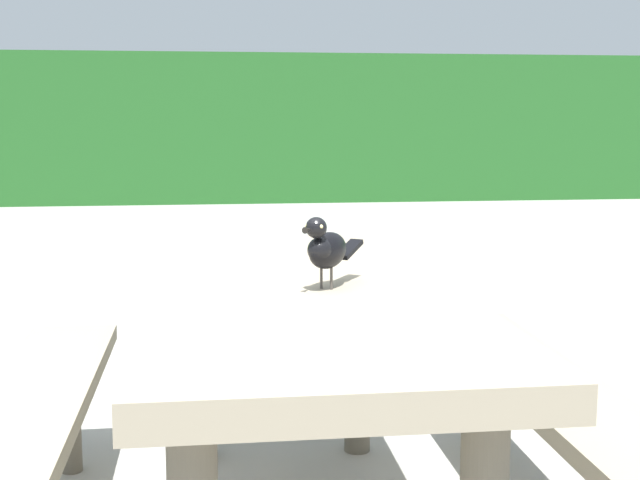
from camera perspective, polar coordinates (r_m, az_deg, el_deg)
name	(u,v)px	position (r m, az deg, el deg)	size (l,w,h in m)	color
hedge_wall	(199,128)	(12.22, -7.93, 7.29)	(28.00, 1.41, 1.98)	#235B23
picnic_table_foreground	(302,353)	(2.26, -1.21, -7.43)	(1.69, 1.80, 0.74)	gray
bird_grackle	(326,248)	(2.12, 0.38, -0.53)	(0.19, 0.25, 0.18)	black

